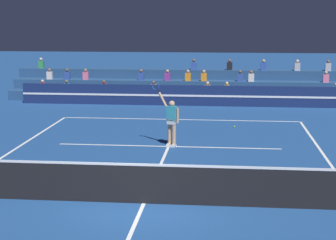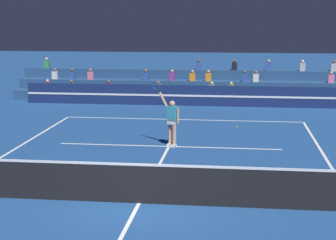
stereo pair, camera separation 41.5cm
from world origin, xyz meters
name	(u,v)px [view 1 (the left image)]	position (x,y,z in m)	size (l,w,h in m)	color
ground_plane	(144,203)	(0.00, 0.00, 0.00)	(120.00, 120.00, 0.00)	navy
court_lines	(144,203)	(0.00, 0.00, 0.00)	(11.10, 23.90, 0.01)	white
tennis_net	(144,183)	(0.00, 0.00, 0.54)	(12.00, 0.10, 1.10)	black
sponsor_banner_wall	(186,95)	(0.00, 16.07, 0.55)	(18.00, 0.26, 1.10)	navy
bleacher_stand	(189,88)	(0.00, 18.60, 0.65)	(20.47, 2.85, 2.28)	navy
tennis_player	(171,120)	(0.10, 6.47, 0.99)	(1.09, 0.59, 2.43)	tan
tennis_ball	(234,127)	(2.48, 10.28, 0.03)	(0.07, 0.07, 0.07)	#C6DB33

